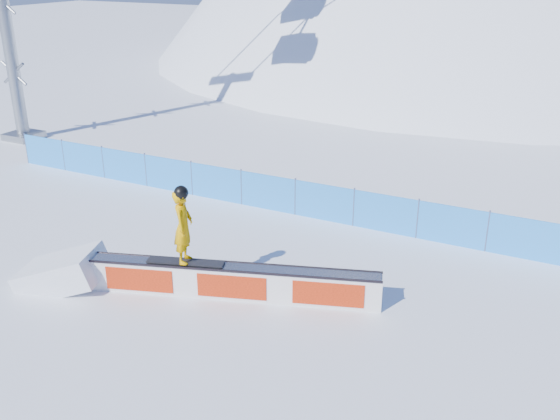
% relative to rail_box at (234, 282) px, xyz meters
% --- Properties ---
extents(ground, '(160.00, 160.00, 0.00)m').
position_rel_rail_box_xyz_m(ground, '(-1.94, 0.94, -0.42)').
color(ground, white).
rests_on(ground, ground).
extents(snow_hill, '(64.00, 64.00, 64.00)m').
position_rel_rail_box_xyz_m(snow_hill, '(-1.94, 42.94, -18.42)').
color(snow_hill, white).
rests_on(snow_hill, ground).
extents(safety_fence, '(22.05, 0.05, 1.30)m').
position_rel_rail_box_xyz_m(safety_fence, '(-1.94, 5.44, 0.18)').
color(safety_fence, '#2788EF').
rests_on(safety_fence, ground).
extents(rail_box, '(6.97, 2.72, 0.86)m').
position_rel_rail_box_xyz_m(rail_box, '(0.00, 0.00, 0.00)').
color(rail_box, white).
rests_on(rail_box, ground).
extents(snow_ramp, '(2.51, 1.99, 1.37)m').
position_rel_rail_box_xyz_m(snow_ramp, '(-4.26, -1.40, -0.42)').
color(snow_ramp, white).
rests_on(snow_ramp, ground).
extents(snowboarder, '(1.92, 0.92, 1.99)m').
position_rel_rail_box_xyz_m(snowboarder, '(-1.13, -0.37, 1.42)').
color(snowboarder, black).
rests_on(snowboarder, rail_box).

